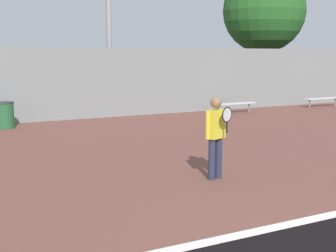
% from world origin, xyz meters
% --- Properties ---
extents(tennis_player, '(0.58, 0.48, 1.69)m').
position_xyz_m(tennis_player, '(0.92, 4.63, 0.97)').
color(tennis_player, '#282D47').
rests_on(tennis_player, ground_plane).
extents(bench_adjacent_court, '(2.15, 0.40, 0.44)m').
position_xyz_m(bench_adjacent_court, '(13.00, 13.39, 0.40)').
color(bench_adjacent_court, silver).
rests_on(bench_adjacent_court, ground_plane).
extents(bench_by_gate, '(2.08, 0.40, 0.44)m').
position_xyz_m(bench_by_gate, '(7.69, 13.39, 0.40)').
color(bench_by_gate, silver).
rests_on(bench_by_gate, ground_plane).
extents(trash_bin, '(0.65, 0.65, 0.92)m').
position_xyz_m(trash_bin, '(-1.82, 13.63, 0.46)').
color(trash_bin, '#235B33').
rests_on(trash_bin, ground_plane).
extents(back_fence, '(35.97, 0.06, 2.81)m').
position_xyz_m(back_fence, '(0.00, 14.70, 1.41)').
color(back_fence, gray).
rests_on(back_fence, ground_plane).
extents(tree_green_broad, '(4.51, 4.51, 7.14)m').
position_xyz_m(tree_green_broad, '(12.62, 17.58, 4.87)').
color(tree_green_broad, brown).
rests_on(tree_green_broad, ground_plane).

